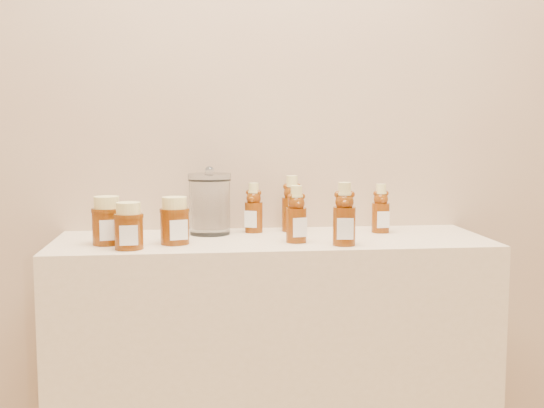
{
  "coord_description": "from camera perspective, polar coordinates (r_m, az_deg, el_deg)",
  "views": [
    {
      "loc": [
        -0.21,
        -0.31,
        1.21
      ],
      "look_at": [
        -0.0,
        1.52,
        1.0
      ],
      "focal_mm": 45.0,
      "sensor_mm": 36.0,
      "label": 1
    }
  ],
  "objects": [
    {
      "name": "honey_jar_back",
      "position": [
        1.82,
        -8.15,
        -1.38
      ],
      "size": [
        0.1,
        0.1,
        0.13
      ],
      "primitive_type": null,
      "rotation": [
        0.0,
        0.0,
        0.3
      ],
      "color": "#592507",
      "rests_on": "display_table"
    },
    {
      "name": "bear_bottle_back_mid",
      "position": [
        2.02,
        1.68,
        0.35
      ],
      "size": [
        0.07,
        0.07,
        0.19
      ],
      "primitive_type": null,
      "rotation": [
        0.0,
        0.0,
        0.04
      ],
      "color": "#592507",
      "rests_on": "display_table"
    },
    {
      "name": "bear_bottle_front_right",
      "position": [
        1.79,
        6.07,
        -0.49
      ],
      "size": [
        0.07,
        0.07,
        0.19
      ],
      "primitive_type": null,
      "rotation": [
        0.0,
        0.0,
        -0.13
      ],
      "color": "#592507",
      "rests_on": "display_table"
    },
    {
      "name": "glass_canister",
      "position": [
        1.97,
        -5.23,
        0.22
      ],
      "size": [
        0.16,
        0.16,
        0.19
      ],
      "primitive_type": null,
      "rotation": [
        0.0,
        0.0,
        -0.37
      ],
      "color": "white",
      "rests_on": "display_table"
    },
    {
      "name": "bear_bottle_back_left",
      "position": [
        2.0,
        -1.54,
        -0.04
      ],
      "size": [
        0.07,
        0.07,
        0.16
      ],
      "primitive_type": null,
      "rotation": [
        0.0,
        0.0,
        -0.43
      ],
      "color": "#592507",
      "rests_on": "display_table"
    },
    {
      "name": "wall_back",
      "position": [
        2.07,
        -0.61,
        10.38
      ],
      "size": [
        3.5,
        0.02,
        2.7
      ],
      "primitive_type": "cube",
      "color": "tan",
      "rests_on": "ground"
    },
    {
      "name": "honey_jar_left",
      "position": [
        1.84,
        -13.64,
        -1.35
      ],
      "size": [
        0.1,
        0.1,
        0.13
      ],
      "primitive_type": null,
      "rotation": [
        0.0,
        0.0,
        0.25
      ],
      "color": "#592507",
      "rests_on": "display_table"
    },
    {
      "name": "bear_bottle_back_right",
      "position": [
        2.02,
        9.09,
        -0.09
      ],
      "size": [
        0.06,
        0.06,
        0.16
      ],
      "primitive_type": null,
      "rotation": [
        0.0,
        0.0,
        0.03
      ],
      "color": "#592507",
      "rests_on": "display_table"
    },
    {
      "name": "display_table",
      "position": [
        2.02,
        0.02,
        -15.6
      ],
      "size": [
        1.2,
        0.4,
        0.9
      ],
      "primitive_type": "cube",
      "color": "beige",
      "rests_on": "ground"
    },
    {
      "name": "bear_bottle_front_left",
      "position": [
        1.82,
        2.05,
        -0.54
      ],
      "size": [
        0.07,
        0.07,
        0.17
      ],
      "primitive_type": null,
      "rotation": [
        0.0,
        0.0,
        0.21
      ],
      "color": "#592507",
      "rests_on": "display_table"
    },
    {
      "name": "honey_jar_front",
      "position": [
        1.76,
        -11.9,
        -1.79
      ],
      "size": [
        0.08,
        0.08,
        0.12
      ],
      "primitive_type": null,
      "rotation": [
        0.0,
        0.0,
        0.08
      ],
      "color": "#592507",
      "rests_on": "display_table"
    }
  ]
}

